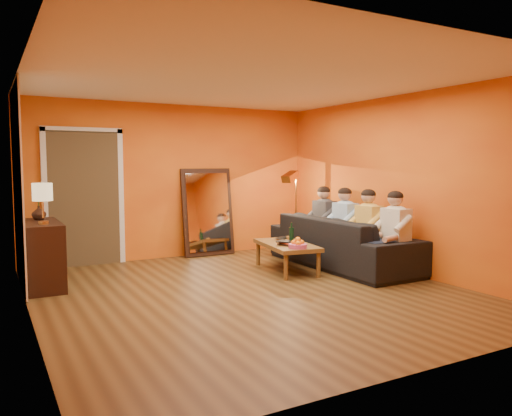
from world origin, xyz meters
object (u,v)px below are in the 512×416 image
tumbler (289,239)px  laptop (284,238)px  person_far_right (324,223)px  person_mid_right (345,226)px  table_lamp (43,204)px  vase (39,213)px  wine_bottle (291,233)px  dog (376,251)px  person_mid_left (369,230)px  sofa (342,242)px  person_far_left (396,235)px  sideboard (42,254)px  floor_lamp (296,215)px  mirror_frame (208,212)px  coffee_table (287,257)px

tumbler → laptop: tumbler is taller
person_far_right → person_mid_right: bearing=-90.0°
table_lamp → laptop: bearing=-1.2°
table_lamp → vase: bearing=90.0°
person_mid_right → wine_bottle: (-1.03, -0.03, -0.03)m
dog → tumbler: 1.29m
person_mid_left → sofa: bearing=106.1°
person_far_left → person_mid_right: size_ratio=1.00×
person_mid_right → person_far_right: size_ratio=1.00×
sideboard → person_far_left: 4.75m
sofa → floor_lamp: bearing=9.2°
person_far_right → mirror_frame: bearing=141.1°
person_far_right → tumbler: person_far_right is taller
wine_bottle → tumbler: bearing=67.6°
floor_lamp → laptop: size_ratio=4.48×
floor_lamp → person_far_right: bearing=-74.5°
person_far_left → person_far_right: (0.00, 1.65, 0.00)m
person_mid_right → vase: bearing=167.2°
mirror_frame → person_far_left: (1.58, -2.92, -0.15)m
coffee_table → wine_bottle: 0.37m
mirror_frame → vase: mirror_frame is taller
dog → wine_bottle: (-0.94, 0.78, 0.23)m
floor_lamp → person_mid_left: bearing=-99.6°
sideboard → laptop: 3.49m
sofa → tumbler: bearing=74.0°
person_far_right → vase: (-4.37, 0.44, 0.33)m
person_far_right → sideboard: bearing=177.5°
sideboard → laptop: (3.47, -0.37, 0.01)m
vase → wine_bottle: bearing=-17.1°
sofa → person_far_left: (0.13, -1.00, 0.22)m
mirror_frame → table_lamp: mirror_frame is taller
sideboard → dog: 4.55m
coffee_table → person_mid_left: person_mid_left is taller
laptop → wine_bottle: bearing=-142.9°
coffee_table → tumbler: size_ratio=13.69×
sideboard → person_far_left: (4.37, -1.84, 0.18)m
person_far_right → dog: bearing=-93.7°
person_far_left → mirror_frame: bearing=118.4°
sideboard → person_far_left: person_far_left is taller
floor_lamp → person_mid_left: (0.30, -1.51, -0.11)m
table_lamp → floor_lamp: floor_lamp is taller
laptop → mirror_frame: bearing=80.1°
person_mid_left → tumbler: person_mid_left is taller
coffee_table → floor_lamp: size_ratio=0.85×
person_mid_left → vase: person_mid_left is taller
sofa → coffee_table: size_ratio=2.19×
wine_bottle → laptop: (0.13, 0.40, -0.14)m
sofa → tumbler: 0.87m
sofa → person_far_left: 1.03m
mirror_frame → tumbler: mirror_frame is taller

